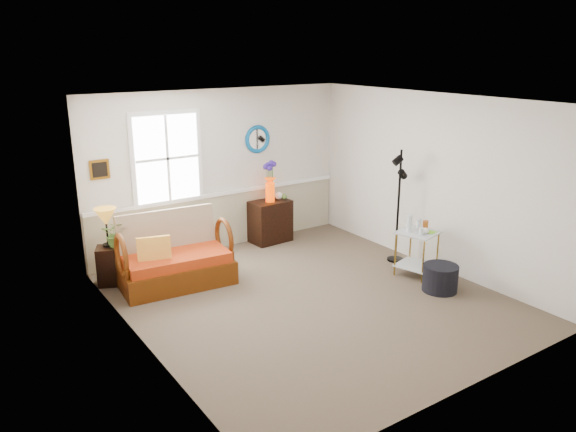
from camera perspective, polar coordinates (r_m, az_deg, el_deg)
floor at (r=7.56m, az=2.31°, el=-8.41°), size 4.50×5.00×0.01m
ceiling at (r=6.86m, az=2.57°, el=11.63°), size 4.50×5.00×0.01m
walls at (r=7.10m, az=2.43°, el=1.12°), size 4.51×5.01×2.60m
wainscot at (r=9.37m, az=-6.68°, el=-0.49°), size 4.46×0.02×0.90m
chair_rail at (r=9.23m, az=-6.75°, el=2.28°), size 4.46×0.04×0.06m
window at (r=8.72m, az=-12.17°, el=5.74°), size 1.14×0.06×1.44m
picture at (r=8.42m, az=-18.61°, el=4.50°), size 0.28×0.03×0.28m
mirror at (r=9.40m, az=-3.14°, el=7.81°), size 0.47×0.07×0.47m
loveseat at (r=7.98m, az=-11.43°, el=-3.46°), size 1.60×1.00×1.00m
throw_pillow at (r=7.80m, az=-13.43°, el=-3.68°), size 0.46×0.23×0.45m
lamp_stand at (r=8.29m, az=-17.72°, el=-4.83°), size 0.41×0.41×0.55m
table_lamp at (r=8.12m, az=-17.95°, el=-1.14°), size 0.39×0.39×0.56m
potted_plant at (r=8.14m, az=-17.11°, el=-2.01°), size 0.49×0.50×0.29m
cabinet at (r=9.59m, az=-1.81°, el=-0.54°), size 0.69×0.47×0.72m
flower_vase at (r=9.38m, az=-1.84°, el=3.48°), size 0.24×0.24×0.68m
side_table at (r=8.40m, az=12.92°, el=-3.72°), size 0.64×0.64×0.66m
tabletop_items at (r=8.29m, az=13.20°, el=-0.71°), size 0.52×0.52×0.24m
floor_lamp at (r=8.73m, az=11.14°, el=0.95°), size 0.30×0.30×1.76m
ottoman at (r=8.00m, az=15.21°, el=-6.10°), size 0.58×0.58×0.37m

